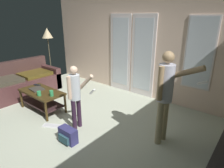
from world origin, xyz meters
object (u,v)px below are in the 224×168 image
leather_couch (20,83)px  laptop_closed (37,89)px  person_adult (166,91)px  tv_remote_black (37,85)px  cup_by_laptop (39,93)px  floor_lamp (47,36)px  cup_near_edge (51,93)px  coffee_table (42,96)px  person_child (76,92)px  loose_keyboard (54,126)px  backpack (68,135)px

leather_couch → laptop_closed: bearing=-8.0°
person_adult → tv_remote_black: bearing=-170.9°
person_adult → laptop_closed: (-2.80, -0.64, -0.47)m
cup_by_laptop → floor_lamp: bearing=140.2°
laptop_closed → cup_near_edge: (0.58, -0.00, 0.05)m
coffee_table → tv_remote_black: (-0.42, 0.14, 0.14)m
person_child → loose_keyboard: 0.88m
leather_couch → coffee_table: size_ratio=1.83×
cup_near_edge → tv_remote_black: (-0.84, 0.16, -0.05)m
laptop_closed → cup_near_edge: cup_near_edge is taller
floor_lamp → laptop_closed: floor_lamp is taller
loose_keyboard → laptop_closed: 1.09m
person_adult → loose_keyboard: size_ratio=3.52×
person_adult → tv_remote_black: size_ratio=9.24×
floor_lamp → loose_keyboard: floor_lamp is taller
floor_lamp → backpack: floor_lamp is taller
coffee_table → backpack: 1.48m
laptop_closed → cup_near_edge: bearing=5.0°
person_adult → cup_near_edge: person_adult is taller
floor_lamp → cup_near_edge: floor_lamp is taller
cup_by_laptop → loose_keyboard: bearing=-10.3°
loose_keyboard → cup_near_edge: cup_near_edge is taller
cup_near_edge → cup_by_laptop: (-0.23, -0.15, -0.01)m
loose_keyboard → cup_by_laptop: size_ratio=4.53×
floor_lamp → loose_keyboard: size_ratio=3.83×
floor_lamp → person_child: bearing=-25.7°
floor_lamp → cup_by_laptop: floor_lamp is taller
cup_by_laptop → tv_remote_black: bearing=153.0°
laptop_closed → tv_remote_black: bearing=153.4°
person_adult → backpack: (-1.23, -1.04, -0.82)m
floor_lamp → cup_by_laptop: (1.82, -1.52, -0.95)m
leather_couch → tv_remote_black: size_ratio=11.77×
person_child → tv_remote_black: person_child is taller
coffee_table → person_child: (1.19, -0.00, 0.40)m
leather_couch → tv_remote_black: bearing=-0.2°
person_child → loose_keyboard: bearing=-145.8°
backpack → laptop_closed: bearing=165.8°
coffee_table → laptop_closed: size_ratio=3.48×
loose_keyboard → tv_remote_black: 1.36m
floor_lamp → tv_remote_black: size_ratio=10.04×
person_child → loose_keyboard: (-0.40, -0.27, -0.73)m
person_adult → laptop_closed: bearing=-167.0°
person_child → laptop_closed: (-1.35, -0.01, -0.26)m
person_child → cup_by_laptop: bearing=-170.5°
leather_couch → cup_near_edge: leather_couch is taller
person_adult → floor_lamp: size_ratio=0.92×
coffee_table → loose_keyboard: coffee_table is taller
coffee_table → floor_lamp: size_ratio=0.64×
backpack → loose_keyboard: size_ratio=0.77×
person_adult → cup_near_edge: size_ratio=12.81×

